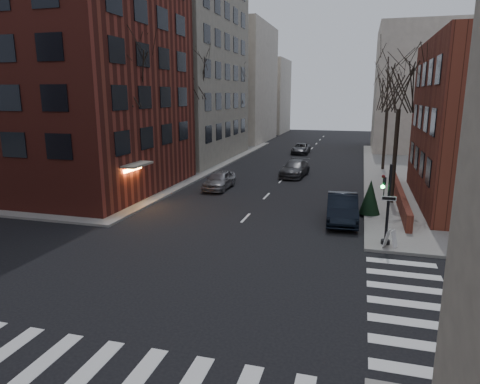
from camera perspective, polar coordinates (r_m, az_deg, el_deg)
name	(u,v)px	position (r m, az deg, el deg)	size (l,w,h in m)	color
ground	(157,311)	(15.81, -11.02, -15.31)	(160.00, 160.00, 0.00)	black
sidewalk_far_left	(49,158)	(55.76, -24.07, 4.22)	(44.00, 44.00, 0.15)	gray
building_left_brick	(65,73)	(36.33, -22.31, 14.48)	(15.00, 15.00, 18.00)	maroon
building_left_tan	(151,34)	(52.39, -11.76, 19.87)	(18.00, 18.00, 28.00)	gray
low_wall_right	(398,192)	(32.19, 20.35, -0.04)	(0.35, 16.00, 1.00)	maroon
building_distant_la	(225,84)	(70.72, -2.02, 14.18)	(14.00, 16.00, 18.00)	beige
building_distant_ra	(431,90)	(62.93, 24.09, 12.35)	(14.00, 14.00, 16.00)	beige
building_distant_lb	(261,96)	(86.58, 2.80, 12.61)	(10.00, 12.00, 14.00)	beige
traffic_signal	(386,210)	(22.09, 18.95, -2.24)	(0.76, 0.44, 4.00)	black
tree_left_a	(127,78)	(30.50, -14.88, 14.48)	(4.18, 4.18, 10.26)	#2D231C
tree_left_b	(194,78)	(41.32, -6.22, 14.91)	(4.40, 4.40, 10.80)	#2D231C
tree_left_c	(236,89)	(54.55, -0.57, 13.55)	(3.96, 3.96, 9.72)	#2D231C
tree_right_a	(401,85)	(30.45, 20.63, 13.27)	(3.96, 3.96, 9.72)	#2D231C
tree_right_b	(388,92)	(44.41, 19.17, 12.43)	(3.74, 3.74, 9.18)	#2D231C
streetlamp_near	(184,132)	(37.51, -7.48, 7.94)	(0.36, 0.36, 6.28)	black
streetlamp_far	(245,119)	(56.40, 0.61, 9.67)	(0.36, 0.36, 6.28)	black
parked_sedan	(342,208)	(26.03, 13.47, -2.12)	(1.75, 5.01, 1.65)	black
car_lane_silver	(219,180)	(34.17, -2.76, 1.63)	(1.75, 4.36, 1.49)	gray
car_lane_gray	(295,168)	(39.78, 7.32, 3.13)	(2.05, 5.05, 1.47)	#3C3D41
car_lane_far	(301,148)	(55.53, 8.11, 5.77)	(2.13, 4.61, 1.28)	#414246
sandwich_board	(390,239)	(22.00, 19.41, -5.90)	(0.40, 0.56, 0.90)	silver
evergreen_shrub	(370,197)	(27.62, 16.97, -0.62)	(1.28, 1.28, 2.14)	black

